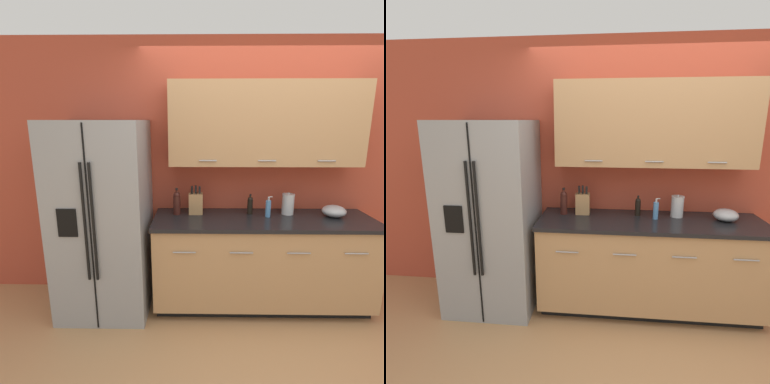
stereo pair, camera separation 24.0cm
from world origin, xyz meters
TOP-DOWN VIEW (x-y plane):
  - ground_plane at (0.00, 0.00)m, footprint 14.00×14.00m
  - wall_back at (-0.02, 1.12)m, footprint 10.00×0.39m
  - counter_unit at (-0.07, 0.83)m, footprint 2.09×0.64m
  - refrigerator at (-1.58, 0.78)m, footprint 0.83×0.75m
  - knife_block at (-0.71, 0.95)m, footprint 0.14×0.10m
  - wine_bottle at (-0.90, 0.92)m, footprint 0.07×0.07m
  - soap_dispenser at (-0.02, 0.86)m, footprint 0.05×0.05m
  - oil_bottle at (-0.18, 0.95)m, footprint 0.05×0.05m
  - steel_canister at (0.19, 0.95)m, footprint 0.12×0.12m
  - mixing_bowl at (0.62, 0.87)m, footprint 0.22×0.22m

SIDE VIEW (x-z plane):
  - ground_plane at x=0.00m, z-range 0.00..0.00m
  - counter_unit at x=-0.07m, z-range 0.01..0.93m
  - refrigerator at x=-1.58m, z-range 0.00..1.82m
  - mixing_bowl at x=0.62m, z-range 0.92..1.03m
  - soap_dispenser at x=-0.02m, z-range 0.90..1.10m
  - oil_bottle at x=-0.18m, z-range 0.91..1.11m
  - steel_canister at x=0.19m, z-range 0.91..1.13m
  - knife_block at x=-0.71m, z-range 0.88..1.17m
  - wine_bottle at x=-0.90m, z-range 0.91..1.17m
  - wall_back at x=-0.02m, z-range 0.12..2.72m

